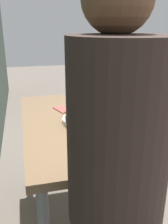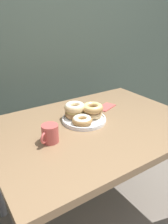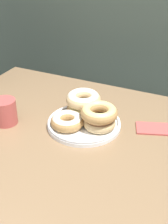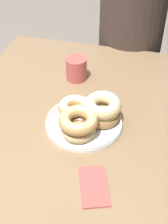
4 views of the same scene
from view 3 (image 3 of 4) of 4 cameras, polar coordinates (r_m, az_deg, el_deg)
dining_table at (r=1.13m, az=-0.08°, el=-7.84°), size 1.21×0.87×0.76m
donut_plate at (r=1.13m, az=0.32°, el=-0.40°), size 0.28×0.28×0.10m
coffee_mug at (r=1.18m, az=-14.39°, el=0.10°), size 0.11×0.09×0.09m
napkin at (r=1.16m, az=13.07°, el=-2.99°), size 0.16×0.12×0.01m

